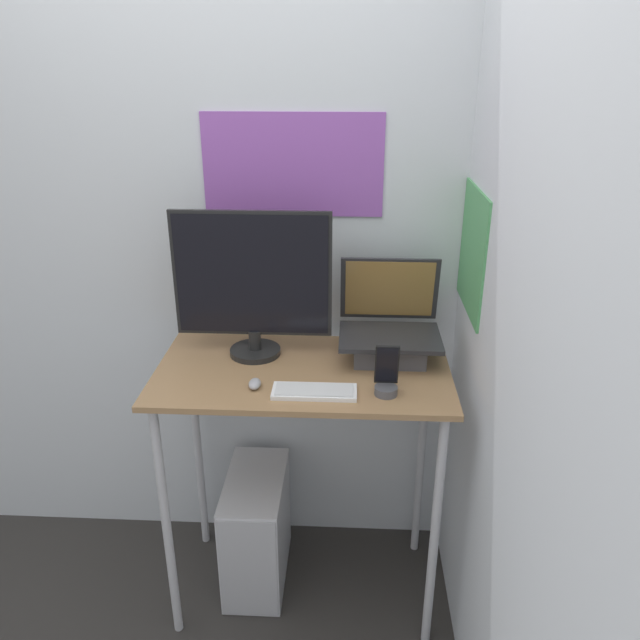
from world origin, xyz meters
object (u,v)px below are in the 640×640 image
object	(u,v)px
mouse	(255,384)
computer_tower	(257,529)
laptop	(389,335)
monitor	(252,285)
cell_phone	(386,380)
keyboard	(314,391)

from	to	relation	value
mouse	computer_tower	world-z (taller)	mouse
laptop	monitor	distance (m)	0.50
mouse	cell_phone	bearing A→B (deg)	-2.05
laptop	mouse	world-z (taller)	laptop
monitor	computer_tower	bearing A→B (deg)	-105.60
computer_tower	keyboard	bearing A→B (deg)	-41.31
cell_phone	computer_tower	world-z (taller)	cell_phone
keyboard	cell_phone	xyz separation A→B (m)	(0.22, 0.01, 0.04)
computer_tower	laptop	bearing A→B (deg)	7.27
laptop	keyboard	size ratio (longest dim) A/B	1.31
laptop	computer_tower	size ratio (longest dim) A/B	0.75
computer_tower	cell_phone	bearing A→B (deg)	-23.18
monitor	mouse	distance (m)	0.34
laptop	computer_tower	bearing A→B (deg)	-172.73
cell_phone	mouse	bearing A→B (deg)	177.95
cell_phone	computer_tower	xyz separation A→B (m)	(-0.46, 0.20, -0.78)
monitor	keyboard	world-z (taller)	monitor
laptop	mouse	size ratio (longest dim) A/B	5.57
laptop	keyboard	world-z (taller)	laptop
keyboard	cell_phone	bearing A→B (deg)	3.56
cell_phone	computer_tower	size ratio (longest dim) A/B	0.36
laptop	keyboard	xyz separation A→B (m)	(-0.24, -0.27, -0.07)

